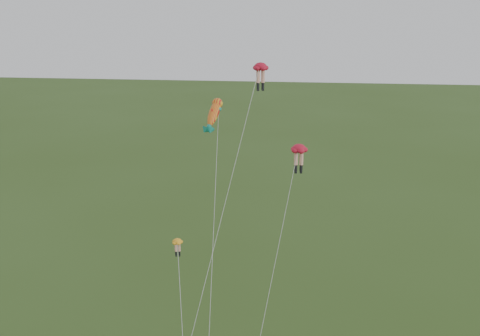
# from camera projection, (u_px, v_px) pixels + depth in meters

# --- Properties ---
(legs_kite_red_high) EXTENTS (4.85, 15.25, 19.64)m
(legs_kite_red_high) POSITION_uv_depth(u_px,v_px,m) (259.00, 74.00, 43.98)
(legs_kite_red_high) COLOR red
(legs_kite_red_high) RESTS_ON ground
(legs_kite_red_mid) EXTENTS (3.36, 7.89, 14.31)m
(legs_kite_red_mid) POSITION_uv_depth(u_px,v_px,m) (298.00, 155.00, 39.46)
(legs_kite_red_mid) COLOR red
(legs_kite_red_mid) RESTS_ON ground
(legs_kite_yellow) EXTENTS (2.74, 8.13, 7.26)m
(legs_kite_yellow) POSITION_uv_depth(u_px,v_px,m) (178.00, 251.00, 40.01)
(legs_kite_yellow) COLOR #FEA920
(legs_kite_yellow) RESTS_ON ground
(fish_kite) EXTENTS (1.98, 11.74, 17.23)m
(fish_kite) POSITION_uv_depth(u_px,v_px,m) (214.00, 114.00, 42.65)
(fish_kite) COLOR gold
(fish_kite) RESTS_ON ground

